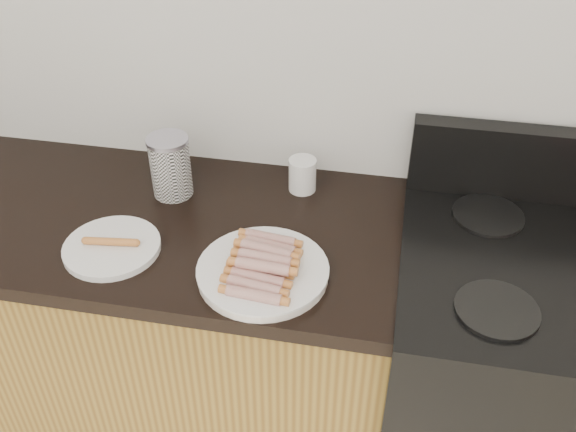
% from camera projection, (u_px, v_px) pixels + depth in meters
% --- Properties ---
extents(wall_back, '(4.00, 0.04, 2.60)m').
position_uv_depth(wall_back, '(264.00, 29.00, 1.61)').
color(wall_back, silver).
rests_on(wall_back, ground).
extents(cabinet_base, '(2.20, 0.59, 0.86)m').
position_uv_depth(cabinet_base, '(29.00, 321.00, 2.00)').
color(cabinet_base, olive).
rests_on(cabinet_base, floor).
extents(stove, '(0.76, 0.65, 0.91)m').
position_uv_depth(stove, '(524.00, 394.00, 1.75)').
color(stove, black).
rests_on(stove, floor).
extents(stove_panel, '(0.76, 0.06, 0.20)m').
position_uv_depth(stove_panel, '(561.00, 167.00, 1.64)').
color(stove_panel, black).
rests_on(stove_panel, stove).
extents(burner_near_left, '(0.18, 0.18, 0.01)m').
position_uv_depth(burner_near_left, '(497.00, 310.00, 1.36)').
color(burner_near_left, black).
rests_on(burner_near_left, stove).
extents(burner_far_left, '(0.18, 0.18, 0.01)m').
position_uv_depth(burner_far_left, '(488.00, 215.00, 1.63)').
color(burner_far_left, black).
rests_on(burner_far_left, stove).
extents(main_plate, '(0.32, 0.32, 0.02)m').
position_uv_depth(main_plate, '(263.00, 273.00, 1.46)').
color(main_plate, white).
rests_on(main_plate, counter_slab).
extents(side_plate, '(0.24, 0.24, 0.02)m').
position_uv_depth(side_plate, '(112.00, 247.00, 1.54)').
color(side_plate, white).
rests_on(side_plate, counter_slab).
extents(hotdog_pile, '(0.12, 0.24, 0.05)m').
position_uv_depth(hotdog_pile, '(263.00, 263.00, 1.45)').
color(hotdog_pile, maroon).
rests_on(hotdog_pile, main_plate).
extents(plain_sausages, '(0.13, 0.03, 0.02)m').
position_uv_depth(plain_sausages, '(111.00, 242.00, 1.53)').
color(plain_sausages, '#CE6330').
rests_on(plain_sausages, side_plate).
extents(canister, '(0.11, 0.11, 0.17)m').
position_uv_depth(canister, '(170.00, 166.00, 1.68)').
color(canister, silver).
rests_on(canister, counter_slab).
extents(mug, '(0.08, 0.08, 0.09)m').
position_uv_depth(mug, '(302.00, 175.00, 1.72)').
color(mug, silver).
rests_on(mug, counter_slab).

